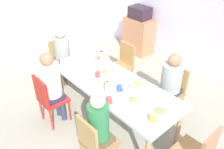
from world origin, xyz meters
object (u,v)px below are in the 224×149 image
at_px(chair_2, 172,89).
at_px(person_5, 100,126).
at_px(side_cabinet, 138,36).
at_px(chair_3, 61,59).
at_px(person_4, 51,82).
at_px(microwave, 140,13).
at_px(chair_4, 48,98).
at_px(person_3, 63,51).
at_px(bottle_1, 102,58).
at_px(cup_4, 58,62).
at_px(bottle_0, 107,88).
at_px(plate_2, 160,111).
at_px(chair_0, 123,63).
at_px(cup_0, 109,100).
at_px(chair_5, 94,141).
at_px(cup_2, 153,119).
at_px(plate_1, 107,84).
at_px(person_2, 171,81).
at_px(plate_4, 133,100).
at_px(dining_table, 112,86).
at_px(plate_0, 98,59).
at_px(cup_1, 119,88).
at_px(plate_3, 103,72).
at_px(cup_3, 98,74).
at_px(bowl_0, 137,86).

distance_m(chair_2, person_5, 1.57).
bearing_deg(side_cabinet, chair_3, -94.43).
distance_m(person_4, microwave, 3.00).
distance_m(chair_4, person_5, 1.19).
xyz_separation_m(person_3, bottle_1, (0.91, 0.25, 0.13)).
relative_size(cup_4, bottle_0, 0.55).
xyz_separation_m(plate_2, cup_4, (-2.01, -0.34, 0.02)).
distance_m(chair_0, cup_0, 1.53).
bearing_deg(chair_5, chair_2, 90.00).
xyz_separation_m(person_4, cup_2, (1.56, 0.55, -0.00)).
height_order(person_5, plate_1, person_5).
height_order(person_2, plate_4, person_2).
bearing_deg(dining_table, person_4, -128.48).
height_order(plate_0, cup_4, cup_4).
bearing_deg(person_4, person_5, 0.19).
bearing_deg(cup_0, chair_2, 78.48).
height_order(chair_2, side_cabinet, same).
distance_m(person_2, cup_4, 1.97).
bearing_deg(cup_1, cup_2, -9.46).
xyz_separation_m(person_5, plate_3, (-0.88, 0.81, 0.03)).
distance_m(person_3, cup_1, 1.69).
bearing_deg(plate_1, chair_0, 122.31).
relative_size(chair_5, bottle_1, 3.56).
xyz_separation_m(person_2, cup_0, (-0.24, -1.10, 0.05)).
bearing_deg(cup_3, plate_0, 141.20).
bearing_deg(cup_3, person_4, -114.92).
bearing_deg(cup_0, person_3, 168.66).
distance_m(chair_4, plate_3, 0.97).
height_order(dining_table, bowl_0, bowl_0).
height_order(cup_0, side_cabinet, side_cabinet).
xyz_separation_m(chair_3, plate_3, (1.25, 0.08, 0.23)).
xyz_separation_m(person_2, person_4, (-1.17, -1.47, 0.04)).
distance_m(chair_2, bottle_0, 1.18).
xyz_separation_m(plate_2, cup_0, (-0.59, -0.37, 0.04)).
bearing_deg(bowl_0, person_2, 67.73).
relative_size(dining_table, chair_5, 2.60).
relative_size(chair_3, side_cabinet, 1.00).
bearing_deg(person_5, bottle_0, 130.74).
bearing_deg(bowl_0, chair_2, 70.61).
distance_m(person_2, cup_1, 0.87).
xyz_separation_m(person_4, chair_5, (1.17, -0.09, -0.25)).
relative_size(chair_0, person_2, 0.75).
distance_m(person_5, cup_3, 1.09).
bearing_deg(cup_3, side_cabinet, 116.73).
xyz_separation_m(chair_2, plate_3, (-0.88, -0.75, 0.23)).
bearing_deg(cup_2, cup_4, -176.06).
relative_size(dining_table, cup_1, 20.88).
bearing_deg(bottle_0, person_2, 66.13).
relative_size(chair_4, cup_3, 8.10).
distance_m(person_3, cup_2, 2.44).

